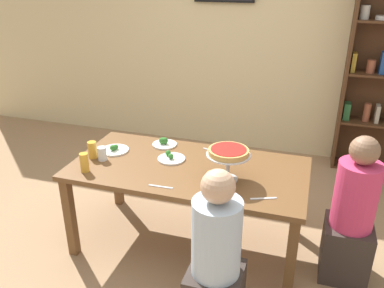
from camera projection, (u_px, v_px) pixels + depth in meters
The scene contains 16 objects.
ground_plane at pixel (188, 243), 3.41m from camera, with size 12.00×12.00×0.00m, color #9E7A56.
rear_partition at pixel (245, 37), 4.75m from camera, with size 8.00×0.12×2.80m, color beige.
dining_table at pixel (188, 176), 3.14m from camera, with size 1.84×0.92×0.74m.
diner_head_east at pixel (351, 220), 2.87m from camera, with size 0.34×0.34×1.15m.
diner_near_right at pixel (216, 266), 2.44m from camera, with size 0.34×0.34×1.15m.
deep_dish_pizza_stand at pixel (228, 154), 2.83m from camera, with size 0.32×0.32×0.25m.
salad_plate_near_diner at pixel (164, 143), 3.46m from camera, with size 0.21×0.21×0.07m.
salad_plate_far_diner at pixel (115, 150), 3.36m from camera, with size 0.24×0.24×0.06m.
salad_plate_spare at pixel (171, 158), 3.21m from camera, with size 0.22×0.22×0.06m.
beer_glass_amber_tall at pixel (92, 150), 3.22m from camera, with size 0.07×0.07×0.14m, color gold.
beer_glass_amber_short at pixel (212, 182), 2.73m from camera, with size 0.07×0.07×0.15m, color gold.
beer_glass_amber_spare at pixel (84, 163), 3.00m from camera, with size 0.07×0.07×0.15m, color gold.
water_glass_clear_near at pixel (102, 154), 3.19m from camera, with size 0.07×0.07×0.11m, color white.
cutlery_fork_near at pixel (264, 198), 2.67m from camera, with size 0.18×0.02×0.01m, color silver.
cutlery_knife_near at pixel (161, 187), 2.81m from camera, with size 0.18×0.02×0.01m, color silver.
cutlery_fork_far at pixel (212, 151), 3.36m from camera, with size 0.18×0.02×0.01m, color silver.
Camera 1 is at (0.86, -2.62, 2.17)m, focal length 37.16 mm.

